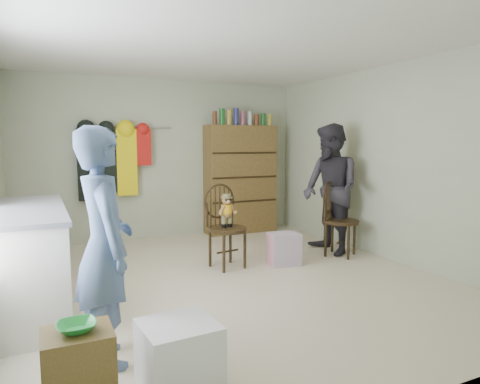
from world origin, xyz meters
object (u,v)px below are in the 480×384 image
chair_far (337,216)px  dresser (240,178)px  counter (28,259)px  chair_front (225,219)px

chair_far → dresser: (-0.52, 1.93, 0.38)m
chair_far → dresser: dresser is taller
chair_far → counter: bearing=150.0°
chair_front → dresser: dresser is taller
counter → chair_far: bearing=5.6°
chair_far → dresser: size_ratio=0.48×
counter → chair_front: 2.20m
chair_front → dresser: bearing=49.5°
counter → dresser: bearing=35.7°
counter → chair_front: (2.14, 0.50, 0.11)m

